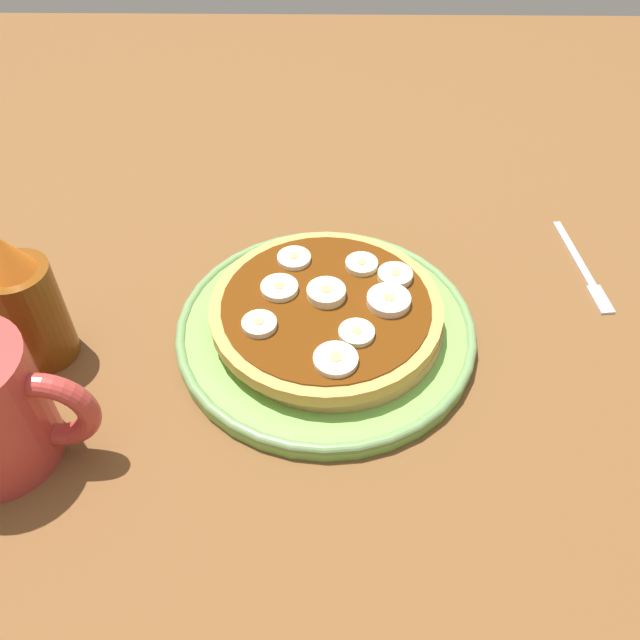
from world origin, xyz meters
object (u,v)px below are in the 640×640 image
Objects in this scene: pancake_stack at (322,317)px; syrup_bottle at (21,306)px; banana_slice_5 at (329,360)px; banana_slice_3 at (253,325)px; banana_slice_4 at (383,304)px; banana_slice_2 at (356,265)px; banana_slice_7 at (389,276)px; banana_slice_6 at (273,288)px; fork at (579,270)px; banana_slice_0 at (316,293)px; banana_slice_1 at (288,259)px; banana_slice_8 at (350,333)px; plate at (320,328)px.

syrup_bottle is at bearing -175.36° from pancake_stack.
syrup_bottle reaches higher than banana_slice_5.
banana_slice_3 is 10.42cm from banana_slice_4.
banana_slice_2 and banana_slice_5 have the same top height.
banana_slice_2 is 0.95× the size of banana_slice_7.
syrup_bottle is at bearing -169.08° from banana_slice_6.
fork is at bearing 32.12° from banana_slice_5.
syrup_bottle is (-22.56, -3.01, 1.24)cm from banana_slice_0.
banana_slice_5 is at bearing -84.15° from pancake_stack.
syrup_bottle is at bearing -169.58° from banana_slice_7.
banana_slice_1 is at bearing 172.65° from banana_slice_2.
banana_slice_2 is 8.00cm from banana_slice_8.
banana_slice_8 is (2.21, -3.12, 1.42)cm from pancake_stack.
banana_slice_3 is at bearing -152.45° from plate.
banana_slice_1 is (-2.78, 5.23, 3.14)cm from plate.
banana_slice_0 is 0.26× the size of syrup_bottle.
banana_slice_4 is 3.48cm from banana_slice_7.
plate is at bearing 124.03° from banana_slice_8.
banana_slice_6 reaches higher than plate.
plate is 6.62cm from banana_slice_3.
plate is at bearing -20.75° from banana_slice_6.
syrup_bottle reaches higher than pancake_stack.
plate reaches higher than fork.
banana_slice_3 is at bearing 149.21° from banana_slice_5.
pancake_stack is at bearing -62.36° from banana_slice_1.
banana_slice_4 reaches higher than banana_slice_2.
banana_slice_5 is 27.71cm from fork.
fork is (23.99, 8.40, -0.56)cm from plate.
pancake_stack is 5.80cm from banana_slice_2.
pancake_stack is 23.26cm from syrup_bottle.
banana_slice_8 is at bearing -38.59° from banana_slice_6.
banana_slice_3 is at bearing -159.17° from fork.
banana_slice_3 is (-4.84, -3.47, -0.13)cm from banana_slice_0.
pancake_stack is 7.02× the size of banana_slice_3.
syrup_bottle reaches higher than banana_slice_0.
banana_slice_5 is at bearing -30.79° from banana_slice_3.
banana_slice_4 is 1.21× the size of banana_slice_7.
banana_slice_4 reaches higher than banana_slice_3.
banana_slice_7 is 29.11cm from syrup_bottle.
banana_slice_3 is 0.78× the size of banana_slice_4.
pancake_stack is 5.75× the size of banana_slice_5.
banana_slice_7 is at bearing 31.30° from pancake_stack.
banana_slice_5 is 3.16cm from banana_slice_8.
banana_slice_2 is 0.23× the size of syrup_bottle.
banana_slice_2 is at bearing 24.01° from banana_slice_6.
banana_slice_0 is 5.44cm from banana_slice_4.
banana_slice_1 is at bearing 118.02° from plate.
fork is (18.27, 5.37, -3.78)cm from banana_slice_7.
fork is (29.14, 11.09, -3.74)cm from banana_slice_3.
fork is at bearing 28.78° from banana_slice_8.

